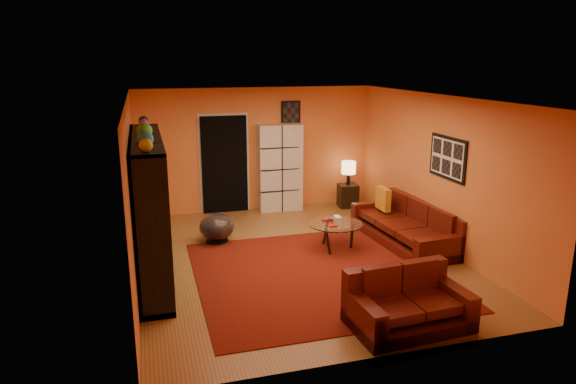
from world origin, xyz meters
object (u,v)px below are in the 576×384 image
object	(u,v)px
storage_cabinet	(280,168)
bowl_chair	(217,227)
entertainment_unit	(150,207)
table_lamp	(349,168)
coffee_table	(335,226)
sofa	(409,227)
loveseat	(405,303)
tv	(154,214)
side_table	(348,196)

from	to	relation	value
storage_cabinet	bowl_chair	bearing A→B (deg)	-132.26
entertainment_unit	table_lamp	xyz separation A→B (m)	(4.22, 2.59, -0.18)
coffee_table	storage_cabinet	distance (m)	2.65
entertainment_unit	table_lamp	bearing A→B (deg)	31.56
sofa	bowl_chair	world-z (taller)	sofa
table_lamp	loveseat	bearing A→B (deg)	-104.52
tv	side_table	size ratio (longest dim) A/B	1.73
tv	table_lamp	xyz separation A→B (m)	(4.17, 2.67, -0.10)
loveseat	coffee_table	xyz separation A→B (m)	(0.09, 2.63, 0.13)
loveseat	storage_cabinet	world-z (taller)	storage_cabinet
tv	storage_cabinet	size ratio (longest dim) A/B	0.47
entertainment_unit	loveseat	size ratio (longest dim) A/B	2.04
storage_cabinet	side_table	distance (m)	1.65
loveseat	bowl_chair	world-z (taller)	loveseat
sofa	table_lamp	bearing A→B (deg)	90.81
tv	bowl_chair	xyz separation A→B (m)	(1.07, 1.20, -0.70)
loveseat	coffee_table	size ratio (longest dim) A/B	1.60
loveseat	bowl_chair	xyz separation A→B (m)	(-1.80, 3.54, -0.01)
coffee_table	bowl_chair	xyz separation A→B (m)	(-1.89, 0.91, -0.15)
sofa	bowl_chair	xyz separation A→B (m)	(-3.29, 0.92, -0.01)
entertainment_unit	bowl_chair	world-z (taller)	entertainment_unit
storage_cabinet	bowl_chair	xyz separation A→B (m)	(-1.61, -1.68, -0.65)
bowl_chair	side_table	distance (m)	3.43
sofa	storage_cabinet	size ratio (longest dim) A/B	1.30
tv	loveseat	size ratio (longest dim) A/B	0.59
storage_cabinet	bowl_chair	world-z (taller)	storage_cabinet
storage_cabinet	bowl_chair	size ratio (longest dim) A/B	2.97
sofa	side_table	size ratio (longest dim) A/B	4.80
coffee_table	bowl_chair	distance (m)	2.11
coffee_table	storage_cabinet	xyz separation A→B (m)	(-0.28, 2.59, 0.50)
table_lamp	side_table	bearing A→B (deg)	0.00
entertainment_unit	storage_cabinet	size ratio (longest dim) A/B	1.63
side_table	storage_cabinet	bearing A→B (deg)	172.16
sofa	table_lamp	distance (m)	2.47
entertainment_unit	tv	distance (m)	0.12
storage_cabinet	bowl_chair	distance (m)	2.41
sofa	coffee_table	size ratio (longest dim) A/B	2.61
coffee_table	table_lamp	world-z (taller)	table_lamp
storage_cabinet	table_lamp	size ratio (longest dim) A/B	3.59
sofa	entertainment_unit	bearing A→B (deg)	178.90
entertainment_unit	sofa	bearing A→B (deg)	2.67
entertainment_unit	tv	xyz separation A→B (m)	(0.05, -0.08, -0.08)
bowl_chair	table_lamp	distance (m)	3.48
tv	table_lamp	world-z (taller)	tv
entertainment_unit	tv	world-z (taller)	entertainment_unit
entertainment_unit	loveseat	world-z (taller)	entertainment_unit
entertainment_unit	sofa	world-z (taller)	entertainment_unit
sofa	loveseat	distance (m)	3.02
entertainment_unit	table_lamp	distance (m)	4.96
tv	loveseat	bearing A→B (deg)	-129.14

